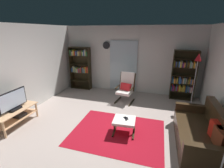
{
  "coord_description": "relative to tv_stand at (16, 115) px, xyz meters",
  "views": [
    {
      "loc": [
        1.12,
        -3.38,
        2.4
      ],
      "look_at": [
        -0.1,
        0.72,
        0.98
      ],
      "focal_mm": 25.77,
      "sensor_mm": 36.0,
      "label": 1
    }
  ],
  "objects": [
    {
      "name": "lounge_armchair",
      "position": [
        2.45,
        2.36,
        0.24
      ],
      "size": [
        0.64,
        0.72,
        1.02
      ],
      "color": "black",
      "rests_on": "ground"
    },
    {
      "name": "area_rug",
      "position": [
        2.65,
        0.43,
        -0.29
      ],
      "size": [
        2.22,
        1.75,
        0.01
      ],
      "primitive_type": "cube",
      "color": "maroon",
      "rests_on": "ground"
    },
    {
      "name": "cell_phone",
      "position": [
        2.84,
        0.5,
        0.09
      ],
      "size": [
        0.14,
        0.15,
        0.01
      ],
      "primitive_type": "cube",
      "rotation": [
        0.0,
        0.0,
        0.73
      ],
      "color": "black",
      "rests_on": "ottoman"
    },
    {
      "name": "tv_remote",
      "position": [
        2.86,
        0.47,
        0.09
      ],
      "size": [
        0.05,
        0.15,
        0.02
      ],
      "primitive_type": "cube",
      "rotation": [
        0.0,
        0.0,
        0.06
      ],
      "color": "black",
      "rests_on": "ottoman"
    },
    {
      "name": "wall_left",
      "position": [
        -0.33,
        0.49,
        1.0
      ],
      "size": [
        0.06,
        6.0,
        2.6
      ],
      "primitive_type": "cube",
      "color": "silver",
      "rests_on": "ground"
    },
    {
      "name": "bookshelf_near_tv",
      "position": [
        0.32,
        3.14,
        0.7
      ],
      "size": [
        0.86,
        0.3,
        1.77
      ],
      "color": "black",
      "rests_on": "ground"
    },
    {
      "name": "glass_door_panel",
      "position": [
        2.12,
        3.33,
        0.75
      ],
      "size": [
        1.1,
        0.01,
        2.0
      ],
      "primitive_type": "cube",
      "color": "silver"
    },
    {
      "name": "wall_clock",
      "position": [
        1.42,
        3.32,
        1.55
      ],
      "size": [
        0.29,
        0.03,
        0.29
      ],
      "color": "silver"
    },
    {
      "name": "leather_sofa",
      "position": [
        4.52,
        0.45,
        0.01
      ],
      "size": [
        0.87,
        1.79,
        0.86
      ],
      "color": "#362616",
      "rests_on": "ground"
    },
    {
      "name": "television",
      "position": [
        0.0,
        -0.02,
        0.39
      ],
      "size": [
        0.2,
        0.81,
        0.52
      ],
      "color": "black",
      "rests_on": "tv_stand"
    },
    {
      "name": "floor_lamp_by_shelf",
      "position": [
        4.6,
        2.42,
        1.13
      ],
      "size": [
        0.22,
        0.22,
        1.77
      ],
      "color": "#A5A5AD",
      "rests_on": "ground"
    },
    {
      "name": "ground_plane",
      "position": [
        2.37,
        0.49,
        -0.3
      ],
      "size": [
        7.02,
        7.02,
        0.0
      ],
      "primitive_type": "plane",
      "color": "#AE9D94"
    },
    {
      "name": "wall_back",
      "position": [
        2.37,
        3.39,
        1.0
      ],
      "size": [
        5.6,
        0.06,
        2.6
      ],
      "primitive_type": "cube",
      "color": "silver",
      "rests_on": "ground"
    },
    {
      "name": "bookshelf_near_sofa",
      "position": [
        4.36,
        3.13,
        0.55
      ],
      "size": [
        0.81,
        0.3,
        1.77
      ],
      "color": "black",
      "rests_on": "ground"
    },
    {
      "name": "tv_stand",
      "position": [
        0.0,
        0.0,
        0.0
      ],
      "size": [
        0.48,
        1.15,
        0.45
      ],
      "color": "tan",
      "rests_on": "ground"
    },
    {
      "name": "ottoman",
      "position": [
        2.81,
        0.45,
        0.01
      ],
      "size": [
        0.55,
        0.52,
        0.38
      ],
      "color": "white",
      "rests_on": "ground"
    }
  ]
}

